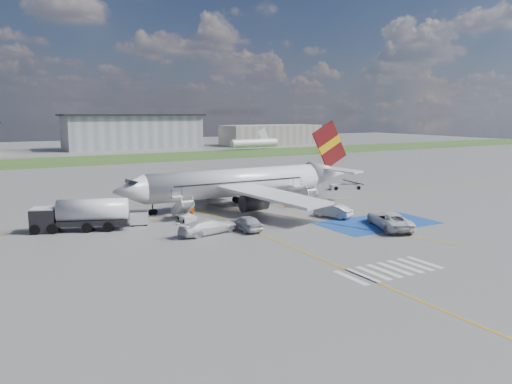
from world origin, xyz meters
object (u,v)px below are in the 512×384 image
at_px(van_white_a, 389,217).
at_px(gpu_cart, 139,219).
at_px(belt_loader, 346,187).
at_px(car_silver_b, 333,211).
at_px(car_silver_a, 246,223).
at_px(van_white_b, 209,224).
at_px(airliner, 244,182).
at_px(fuel_tanker, 81,217).

bearing_deg(van_white_a, gpu_cart, -7.87).
bearing_deg(gpu_cart, belt_loader, 28.94).
bearing_deg(car_silver_b, van_white_a, 83.43).
bearing_deg(car_silver_a, car_silver_b, -176.71).
relative_size(car_silver_a, car_silver_b, 1.02).
xyz_separation_m(belt_loader, van_white_b, (-33.69, -17.46, 0.64)).
distance_m(car_silver_a, car_silver_b, 12.84).
distance_m(airliner, belt_loader, 23.05).
distance_m(fuel_tanker, car_silver_b, 30.20).
relative_size(fuel_tanker, belt_loader, 1.80).
bearing_deg(fuel_tanker, airliner, 30.06).
height_order(gpu_cart, belt_loader, gpu_cart).
relative_size(fuel_tanker, van_white_b, 1.95).
height_order(fuel_tanker, car_silver_b, fuel_tanker).
relative_size(gpu_cart, van_white_a, 0.36).
distance_m(gpu_cart, car_silver_a, 12.93).
xyz_separation_m(belt_loader, car_silver_b, (-16.52, -17.34, 0.38)).
height_order(airliner, van_white_b, airliner).
relative_size(airliner, van_white_a, 5.52).
distance_m(car_silver_a, van_white_b, 4.39).
height_order(gpu_cart, car_silver_b, gpu_cart).
distance_m(fuel_tanker, car_silver_a, 18.55).
xyz_separation_m(fuel_tanker, car_silver_a, (16.17, -9.09, -0.64)).
distance_m(airliner, gpu_cart, 17.68).
xyz_separation_m(fuel_tanker, van_white_a, (31.12, -16.08, -0.24)).
distance_m(car_silver_a, van_white_a, 16.52).
distance_m(belt_loader, car_silver_a, 34.44).
relative_size(airliner, van_white_b, 6.71).
relative_size(belt_loader, van_white_b, 1.08).
relative_size(car_silver_b, van_white_a, 0.74).
relative_size(fuel_tanker, car_silver_a, 2.13).
relative_size(belt_loader, van_white_a, 0.89).
relative_size(airliner, car_silver_b, 7.48).
height_order(fuel_tanker, van_white_a, fuel_tanker).
xyz_separation_m(car_silver_a, van_white_a, (14.96, -7.00, 0.40)).
bearing_deg(van_white_a, airliner, -44.54).
bearing_deg(car_silver_b, gpu_cart, -40.98).
height_order(gpu_cart, car_silver_a, gpu_cart).
relative_size(car_silver_a, van_white_a, 0.75).
distance_m(gpu_cart, van_white_a, 29.18).
bearing_deg(gpu_cart, fuel_tanker, -170.78).
relative_size(belt_loader, car_silver_a, 1.18).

